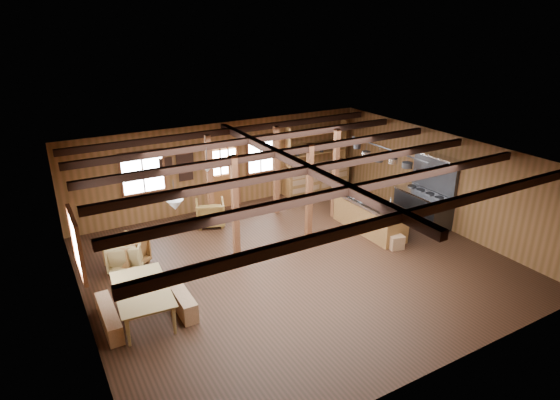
# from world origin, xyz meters

# --- Properties ---
(room) EXTENTS (10.04, 9.04, 2.84)m
(room) POSITION_xyz_m (0.00, 0.00, 1.40)
(room) COLOR black
(room) RESTS_ON ground
(ceiling_joists) EXTENTS (9.80, 8.82, 0.18)m
(ceiling_joists) POSITION_xyz_m (0.00, 0.18, 2.68)
(ceiling_joists) COLOR black
(ceiling_joists) RESTS_ON ceiling
(timber_posts) EXTENTS (3.95, 2.35, 2.80)m
(timber_posts) POSITION_xyz_m (0.52, 2.08, 1.40)
(timber_posts) COLOR #4A2415
(timber_posts) RESTS_ON floor
(back_door) EXTENTS (1.02, 0.08, 2.15)m
(back_door) POSITION_xyz_m (0.00, 4.45, 0.88)
(back_door) COLOR brown
(back_door) RESTS_ON floor
(window_back_left) EXTENTS (1.32, 0.06, 1.32)m
(window_back_left) POSITION_xyz_m (-2.60, 4.46, 1.60)
(window_back_left) COLOR white
(window_back_left) RESTS_ON wall_back
(window_back_right) EXTENTS (1.02, 0.06, 1.32)m
(window_back_right) POSITION_xyz_m (1.30, 4.46, 1.60)
(window_back_right) COLOR white
(window_back_right) RESTS_ON wall_back
(window_left) EXTENTS (0.14, 1.24, 1.32)m
(window_left) POSITION_xyz_m (-4.96, 0.50, 1.60)
(window_left) COLOR white
(window_left) RESTS_ON wall_back
(notice_boards) EXTENTS (1.08, 0.03, 0.90)m
(notice_boards) POSITION_xyz_m (-1.50, 4.46, 1.64)
(notice_boards) COLOR silver
(notice_boards) RESTS_ON wall_back
(back_counter) EXTENTS (2.55, 0.60, 2.45)m
(back_counter) POSITION_xyz_m (3.40, 4.20, 0.60)
(back_counter) COLOR brown
(back_counter) RESTS_ON floor
(pendant_lamps) EXTENTS (1.86, 2.36, 0.66)m
(pendant_lamps) POSITION_xyz_m (-2.25, 1.00, 2.25)
(pendant_lamps) COLOR #313033
(pendant_lamps) RESTS_ON ceiling
(pot_rack) EXTENTS (0.37, 3.00, 0.44)m
(pot_rack) POSITION_xyz_m (3.00, 0.24, 2.29)
(pot_rack) COLOR #313033
(pot_rack) RESTS_ON ceiling
(kitchen_island) EXTENTS (0.90, 2.51, 1.20)m
(kitchen_island) POSITION_xyz_m (2.90, 0.66, 0.48)
(kitchen_island) COLOR brown
(kitchen_island) RESTS_ON floor
(step_stool) EXTENTS (0.48, 0.39, 0.38)m
(step_stool) POSITION_xyz_m (2.80, -0.61, 0.19)
(step_stool) COLOR brown
(step_stool) RESTS_ON floor
(commercial_range) EXTENTS (0.90, 1.75, 2.16)m
(commercial_range) POSITION_xyz_m (4.64, 0.22, 0.68)
(commercial_range) COLOR #313033
(commercial_range) RESTS_ON floor
(dining_table) EXTENTS (1.22, 2.00, 0.68)m
(dining_table) POSITION_xyz_m (-3.90, -0.29, 0.34)
(dining_table) COLOR olive
(dining_table) RESTS_ON floor
(bench_wall) EXTENTS (0.28, 1.50, 0.41)m
(bench_wall) POSITION_xyz_m (-4.65, -0.29, 0.21)
(bench_wall) COLOR brown
(bench_wall) RESTS_ON floor
(bench_aisle) EXTENTS (0.30, 1.63, 0.45)m
(bench_aisle) POSITION_xyz_m (-3.18, -0.29, 0.22)
(bench_aisle) COLOR brown
(bench_aisle) RESTS_ON floor
(armchair_a) EXTENTS (1.15, 1.16, 0.77)m
(armchair_a) POSITION_xyz_m (-3.75, 2.04, 0.38)
(armchair_a) COLOR brown
(armchair_a) RESTS_ON floor
(armchair_b) EXTENTS (1.06, 1.08, 0.77)m
(armchair_b) POSITION_xyz_m (-1.00, 3.33, 0.39)
(armchair_b) COLOR brown
(armchair_b) RESTS_ON floor
(armchair_c) EXTENTS (1.06, 1.08, 0.76)m
(armchair_c) POSITION_xyz_m (-3.80, 1.92, 0.38)
(armchair_c) COLOR olive
(armchair_c) RESTS_ON floor
(counter_pot) EXTENTS (0.29, 0.29, 0.17)m
(counter_pot) POSITION_xyz_m (2.97, 1.50, 1.03)
(counter_pot) COLOR silver
(counter_pot) RESTS_ON kitchen_island
(bowl) EXTENTS (0.31, 0.31, 0.06)m
(bowl) POSITION_xyz_m (2.77, 0.88, 0.97)
(bowl) COLOR silver
(bowl) RESTS_ON kitchen_island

